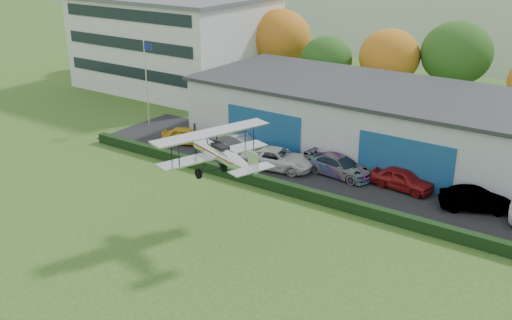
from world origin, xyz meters
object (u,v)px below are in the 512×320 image
Objects in this scene: office_block at (176,41)px; car_3 at (339,166)px; flagpole at (147,75)px; car_1 at (242,143)px; car_4 at (402,179)px; car_5 at (476,200)px; hangar at (434,129)px; car_2 at (278,159)px; biplane at (221,152)px; car_0 at (186,136)px.

office_block is 31.91m from car_3.
flagpole is 12.08m from car_1.
car_3 is 1.18× the size of car_4.
car_5 is at bearing -20.16° from office_block.
car_4 is at bearing -88.42° from hangar.
car_1 is 4.62m from car_2.
hangar is at bearing -58.61° from car_1.
biplane is at bearing -34.40° from flagpole.
office_block reaches higher than hangar.
car_0 is at bearing 101.47° from car_3.
biplane is at bearing -175.99° from car_2.
flagpole is 30.54m from car_5.
office_block is 4.96× the size of car_0.
car_2 is at bearing 114.17° from car_3.
flagpole is (8.12, -13.00, -0.43)m from office_block.
car_2 is 14.56m from car_5.
car_3 is 0.70× the size of biplane.
car_4 is at bearing -90.17° from car_2.
flagpole is 1.80× the size of car_4.
car_1 is at bearing 64.94° from car_5.
flagpole is at bearing 94.08° from car_4.
flagpole is at bearing 94.15° from car_3.
biplane is (-1.80, -11.75, 4.31)m from car_3.
car_5 reaches higher than car_1.
car_0 is 0.55× the size of biplane.
car_3 is at bearing -85.53° from car_1.
flagpole is 7.77m from car_0.
hangar is at bearing 13.51° from flagpole.
car_2 is 1.26× the size of car_4.
car_0 is at bearing -46.24° from office_block.
office_block is at bearing 73.15° from car_4.
office_block is at bearing 70.59° from car_3.
flagpole is at bearing 63.44° from car_5.
car_3 is (-4.61, -6.87, -1.84)m from hangar.
car_0 is 0.79× the size of car_3.
biplane is (26.59, -25.65, -0.09)m from office_block.
biplane reaches higher than car_1.
biplane is at bearing 156.76° from car_4.
biplane reaches higher than car_4.
hangar is at bearing 90.31° from biplane.
car_5 reaches higher than car_0.
office_block reaches higher than biplane.
office_block is at bearing 58.89° from car_1.
car_1 is 0.78× the size of car_2.
office_block is (-33.00, 7.02, 2.56)m from hangar.
car_4 is at bearing -22.26° from office_block.
flagpole is at bearing -58.03° from office_block.
office_block is 36.12m from car_4.
car_1 reaches higher than car_0.
office_block is 36.94m from biplane.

